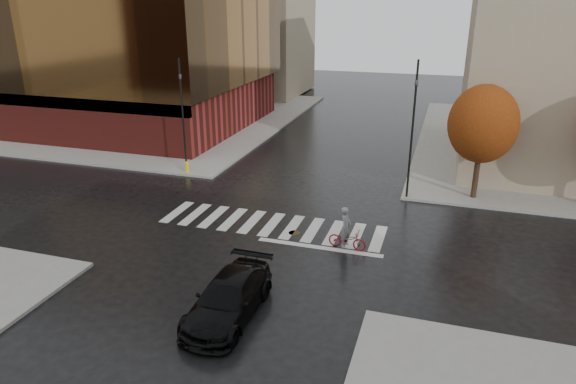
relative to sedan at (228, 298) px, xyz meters
The scene contains 12 objects.
ground 7.77m from the sedan, 98.84° to the left, with size 120.00×120.00×0.00m, color black.
sidewalk_nw 36.24m from the sedan, 127.76° to the left, with size 30.00×30.00×0.15m, color gray.
crosswalk 8.26m from the sedan, 98.30° to the left, with size 12.00×3.00×0.01m, color silver.
office_glass 35.38m from the sedan, 132.13° to the left, with size 27.00×19.00×16.00m.
building_nw_far 48.76m from the sedan, 111.06° to the left, with size 14.00×12.00×20.00m, color gray.
tree_ne_a 17.83m from the sedan, 59.64° to the left, with size 3.80×3.80×6.50m.
sedan is the anchor object (origin of this frame).
cyclist 7.30m from the sedan, 65.50° to the left, with size 1.89×0.88×2.07m.
traffic_light_nw 18.06m from the sedan, 123.08° to the left, with size 0.22×0.20×7.29m.
traffic_light_ne 15.36m from the sedan, 69.87° to the left, with size 0.19×0.22×7.79m.
fire_hydrant 16.89m from the sedan, 123.13° to the left, with size 0.26×0.26×0.72m.
manhole 7.55m from the sedan, 88.26° to the left, with size 0.58×0.58×0.01m, color #4A371A.
Camera 1 is at (8.12, -22.33, 10.99)m, focal length 32.00 mm.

